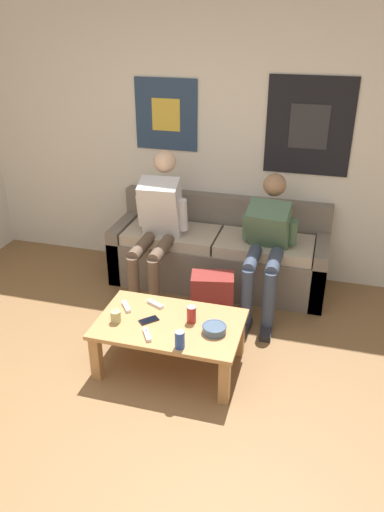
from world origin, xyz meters
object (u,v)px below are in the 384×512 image
couch (219,255)px  game_controller_near_left (126,307)px  pillar_candle (116,316)px  cell_phone (149,320)px  game_controller_far_center (155,304)px  person_seated_teen (267,240)px  backpack (212,300)px  person_seated_adult (158,222)px  drink_can_red (191,314)px  game_controller_near_right (147,335)px  ceramic_bowl (214,328)px  coffee_table (170,330)px  drink_can_blue (180,340)px

couch → game_controller_near_left: 1.30m
pillar_candle → cell_phone: size_ratio=0.68×
game_controller_far_center → cell_phone: size_ratio=1.01×
game_controller_far_center → person_seated_teen: bearing=49.7°
couch → backpack: (0.10, -0.68, -0.08)m
person_seated_adult → person_seated_teen: size_ratio=1.13×
drink_can_red → pillar_candle: bearing=-164.7°
game_controller_near_left → game_controller_near_right: bearing=-47.0°
ceramic_bowl → pillar_candle: pillar_candle is taller
coffee_table → cell_phone: (-0.15, -0.02, 0.07)m
pillar_candle → game_controller_near_left: 0.19m
coffee_table → game_controller_near_right: game_controller_near_right is taller
couch → backpack: size_ratio=4.50×
game_controller_far_center → cell_phone: (0.02, -0.21, -0.01)m
game_controller_far_center → drink_can_blue: bearing=-53.5°
coffee_table → game_controller_far_center: game_controller_far_center is taller
couch → drink_can_red: couch is taller
game_controller_far_center → cell_phone: bearing=-83.2°
pillar_candle → cell_phone: 0.24m
backpack → drink_can_blue: 0.92m
drink_can_blue → game_controller_near_left: size_ratio=0.92×
drink_can_red → person_seated_teen: bearing=68.3°
ceramic_bowl → drink_can_blue: size_ratio=1.37×
ceramic_bowl → cell_phone: ceramic_bowl is taller
drink_can_blue → game_controller_near_right: 0.26m
backpack → pillar_candle: bearing=-126.0°
person_seated_teen → drink_can_blue: (-0.38, -1.27, -0.19)m
pillar_candle → game_controller_far_center: 0.34m
person_seated_adult → backpack: 0.84m
person_seated_teen → pillar_candle: bearing=-129.1°
coffee_table → pillar_candle: pillar_candle is taller
cell_phone → backpack: bearing=65.0°
coffee_table → cell_phone: size_ratio=7.18×
pillar_candle → drink_can_red: size_ratio=0.79×
person_seated_adult → game_controller_far_center: bearing=-72.7°
ceramic_bowl → game_controller_far_center: size_ratio=1.17×
game_controller_far_center → coffee_table: bearing=-46.8°
game_controller_near_right → game_controller_near_left: bearing=133.0°
coffee_table → drink_can_blue: bearing=-59.2°
drink_can_red → game_controller_near_right: (-0.24, -0.25, -0.05)m
pillar_candle → game_controller_near_right: bearing=-21.1°
person_seated_adult → game_controller_near_left: (0.06, -0.91, -0.31)m
drink_can_blue → coffee_table: bearing=120.8°
coffee_table → person_seated_adult: size_ratio=0.81×
person_seated_adult → cell_phone: person_seated_adult is taller
coffee_table → drink_can_red: drink_can_red is taller
person_seated_adult → game_controller_near_right: person_seated_adult is taller
person_seated_adult → ceramic_bowl: 1.31m
pillar_candle → cell_phone: bearing=17.8°
coffee_table → ceramic_bowl: size_ratio=6.08×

